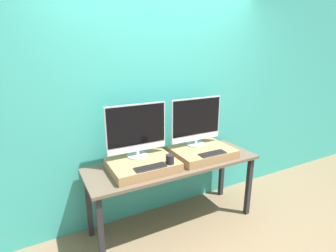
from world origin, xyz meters
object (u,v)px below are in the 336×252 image
object	(u,v)px
mug	(170,159)
monitor_right	(196,121)
keyboard_left	(150,167)
keyboard_right	(213,153)
monitor_left	(137,130)

from	to	relation	value
mug	monitor_right	distance (m)	0.64
keyboard_left	keyboard_right	distance (m)	0.71
keyboard_right	monitor_left	bearing A→B (deg)	155.68
monitor_left	keyboard_right	bearing A→B (deg)	-24.32
keyboard_left	monitor_right	size ratio (longest dim) A/B	0.48
keyboard_left	monitor_right	distance (m)	0.82
mug	keyboard_left	bearing A→B (deg)	180.00
keyboard_left	monitor_right	xyz separation A→B (m)	(0.71, 0.32, 0.27)
keyboard_left	mug	size ratio (longest dim) A/B	3.35
monitor_left	keyboard_left	bearing A→B (deg)	-90.00
mug	keyboard_right	size ratio (longest dim) A/B	0.30
monitor_left	monitor_right	bearing A→B (deg)	0.00
monitor_left	mug	xyz separation A→B (m)	(0.20, -0.32, -0.23)
monitor_left	keyboard_right	world-z (taller)	monitor_left
monitor_left	mug	distance (m)	0.45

